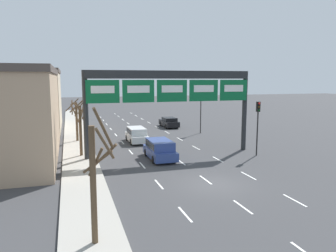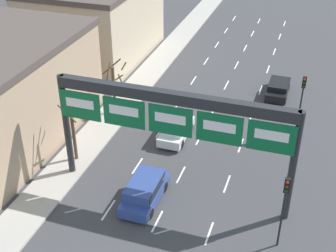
{
  "view_description": "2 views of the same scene",
  "coord_description": "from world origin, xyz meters",
  "px_view_note": "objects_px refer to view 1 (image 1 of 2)",
  "views": [
    {
      "loc": [
        -8.74,
        -18.87,
        6.82
      ],
      "look_at": [
        -1.18,
        5.91,
        3.09
      ],
      "focal_mm": 35.0,
      "sensor_mm": 36.0,
      "label": 1
    },
    {
      "loc": [
        7.44,
        -14.3,
        20.01
      ],
      "look_at": [
        -1.64,
        13.06,
        2.51
      ],
      "focal_mm": 50.0,
      "sensor_mm": 36.0,
      "label": 2
    }
  ],
  "objects_px": {
    "tree_bare_closest": "(80,126)",
    "tree_bare_second": "(77,117)",
    "sign_gantry": "(171,88)",
    "traffic_light_near_gantry": "(258,117)",
    "suv_blue": "(160,148)",
    "tree_bare_third": "(95,176)",
    "car_black": "(169,122)",
    "suv_white": "(137,134)",
    "traffic_light_mid_block": "(201,105)"
  },
  "relations": [
    {
      "from": "tree_bare_closest",
      "to": "tree_bare_second",
      "type": "bearing_deg",
      "value": 90.42
    },
    {
      "from": "sign_gantry",
      "to": "traffic_light_near_gantry",
      "type": "bearing_deg",
      "value": -19.07
    },
    {
      "from": "suv_blue",
      "to": "tree_bare_third",
      "type": "relative_size",
      "value": 0.81
    },
    {
      "from": "suv_blue",
      "to": "traffic_light_near_gantry",
      "type": "xyz_separation_m",
      "value": [
        8.68,
        -1.26,
        2.52
      ]
    },
    {
      "from": "tree_bare_second",
      "to": "tree_bare_closest",
      "type": "bearing_deg",
      "value": -89.58
    },
    {
      "from": "sign_gantry",
      "to": "tree_bare_closest",
      "type": "relative_size",
      "value": 3.09
    },
    {
      "from": "tree_bare_third",
      "to": "car_black",
      "type": "bearing_deg",
      "value": 67.8
    },
    {
      "from": "car_black",
      "to": "sign_gantry",
      "type": "bearing_deg",
      "value": -106.57
    },
    {
      "from": "suv_white",
      "to": "traffic_light_mid_block",
      "type": "height_order",
      "value": "traffic_light_mid_block"
    },
    {
      "from": "traffic_light_near_gantry",
      "to": "suv_white",
      "type": "bearing_deg",
      "value": 134.47
    },
    {
      "from": "car_black",
      "to": "tree_bare_third",
      "type": "height_order",
      "value": "tree_bare_third"
    },
    {
      "from": "tree_bare_second",
      "to": "suv_blue",
      "type": "bearing_deg",
      "value": -57.44
    },
    {
      "from": "suv_blue",
      "to": "car_black",
      "type": "bearing_deg",
      "value": 70.42
    },
    {
      "from": "sign_gantry",
      "to": "tree_bare_third",
      "type": "height_order",
      "value": "sign_gantry"
    },
    {
      "from": "suv_blue",
      "to": "car_black",
      "type": "xyz_separation_m",
      "value": [
        6.33,
        17.79,
        -0.17
      ]
    },
    {
      "from": "traffic_light_near_gantry",
      "to": "tree_bare_third",
      "type": "relative_size",
      "value": 0.86
    },
    {
      "from": "tree_bare_second",
      "to": "sign_gantry",
      "type": "bearing_deg",
      "value": -48.45
    },
    {
      "from": "sign_gantry",
      "to": "tree_bare_closest",
      "type": "bearing_deg",
      "value": 169.3
    },
    {
      "from": "suv_white",
      "to": "traffic_light_mid_block",
      "type": "xyz_separation_m",
      "value": [
        8.97,
        3.58,
        2.65
      ]
    },
    {
      "from": "suv_blue",
      "to": "suv_white",
      "type": "distance_m",
      "value": 7.99
    },
    {
      "from": "traffic_light_mid_block",
      "to": "tree_bare_third",
      "type": "bearing_deg",
      "value": -120.95
    },
    {
      "from": "traffic_light_mid_block",
      "to": "tree_bare_second",
      "type": "distance_m",
      "value": 15.15
    },
    {
      "from": "car_black",
      "to": "suv_white",
      "type": "xyz_separation_m",
      "value": [
        -6.72,
        -9.81,
        0.15
      ]
    },
    {
      "from": "suv_white",
      "to": "tree_bare_second",
      "type": "distance_m",
      "value": 6.72
    },
    {
      "from": "tree_bare_closest",
      "to": "car_black",
      "type": "bearing_deg",
      "value": 49.73
    },
    {
      "from": "traffic_light_near_gantry",
      "to": "tree_bare_third",
      "type": "distance_m",
      "value": 19.41
    },
    {
      "from": "sign_gantry",
      "to": "tree_bare_third",
      "type": "bearing_deg",
      "value": -118.03
    },
    {
      "from": "sign_gantry",
      "to": "traffic_light_near_gantry",
      "type": "distance_m",
      "value": 8.12
    },
    {
      "from": "traffic_light_mid_block",
      "to": "suv_white",
      "type": "bearing_deg",
      "value": -158.23
    },
    {
      "from": "car_black",
      "to": "traffic_light_mid_block",
      "type": "relative_size",
      "value": 0.9
    },
    {
      "from": "suv_blue",
      "to": "suv_white",
      "type": "relative_size",
      "value": 1.07
    },
    {
      "from": "traffic_light_mid_block",
      "to": "tree_bare_third",
      "type": "distance_m",
      "value": 29.17
    },
    {
      "from": "sign_gantry",
      "to": "traffic_light_mid_block",
      "type": "relative_size",
      "value": 3.05
    },
    {
      "from": "suv_blue",
      "to": "tree_bare_second",
      "type": "height_order",
      "value": "tree_bare_second"
    },
    {
      "from": "suv_blue",
      "to": "traffic_light_mid_block",
      "type": "xyz_separation_m",
      "value": [
        8.58,
        11.56,
        2.63
      ]
    },
    {
      "from": "tree_bare_third",
      "to": "suv_blue",
      "type": "bearing_deg",
      "value": 64.48
    },
    {
      "from": "suv_white",
      "to": "tree_bare_third",
      "type": "distance_m",
      "value": 22.36
    },
    {
      "from": "car_black",
      "to": "suv_white",
      "type": "relative_size",
      "value": 1.04
    },
    {
      "from": "traffic_light_near_gantry",
      "to": "traffic_light_mid_block",
      "type": "relative_size",
      "value": 0.97
    },
    {
      "from": "suv_blue",
      "to": "traffic_light_mid_block",
      "type": "distance_m",
      "value": 14.64
    },
    {
      "from": "traffic_light_mid_block",
      "to": "tree_bare_closest",
      "type": "xyz_separation_m",
      "value": [
        -15.01,
        -8.83,
        -0.79
      ]
    },
    {
      "from": "suv_blue",
      "to": "tree_bare_third",
      "type": "bearing_deg",
      "value": -115.52
    },
    {
      "from": "suv_white",
      "to": "suv_blue",
      "type": "bearing_deg",
      "value": -87.18
    },
    {
      "from": "traffic_light_near_gantry",
      "to": "tree_bare_third",
      "type": "height_order",
      "value": "tree_bare_third"
    },
    {
      "from": "tree_bare_closest",
      "to": "sign_gantry",
      "type": "bearing_deg",
      "value": -10.7
    },
    {
      "from": "tree_bare_third",
      "to": "tree_bare_second",
      "type": "bearing_deg",
      "value": 90.15
    },
    {
      "from": "suv_white",
      "to": "sign_gantry",
      "type": "bearing_deg",
      "value": -75.04
    },
    {
      "from": "tree_bare_third",
      "to": "suv_white",
      "type": "bearing_deg",
      "value": 74.29
    },
    {
      "from": "suv_blue",
      "to": "traffic_light_near_gantry",
      "type": "height_order",
      "value": "traffic_light_near_gantry"
    },
    {
      "from": "sign_gantry",
      "to": "traffic_light_near_gantry",
      "type": "height_order",
      "value": "sign_gantry"
    }
  ]
}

